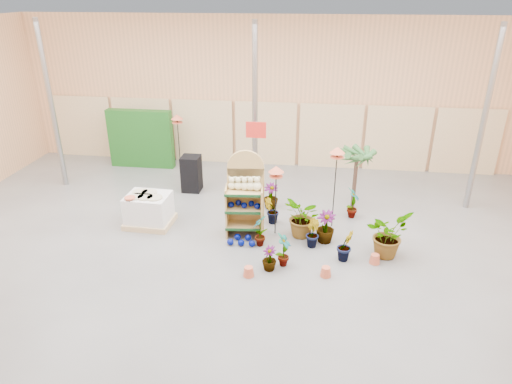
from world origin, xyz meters
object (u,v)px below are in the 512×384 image
pallet_stack (149,210)px  bird_table_front (276,171)px  potted_plant_2 (303,218)px  display_shelf (245,197)px

pallet_stack → bird_table_front: bird_table_front is taller
pallet_stack → bird_table_front: size_ratio=0.67×
potted_plant_2 → bird_table_front: bearing=173.6°
pallet_stack → potted_plant_2: bearing=0.7°
pallet_stack → display_shelf: bearing=0.1°
bird_table_front → potted_plant_2: size_ratio=1.71×
display_shelf → pallet_stack: display_shelf is taller
pallet_stack → potted_plant_2: size_ratio=1.14×
bird_table_front → potted_plant_2: bearing=-6.4°
display_shelf → bird_table_front: size_ratio=1.19×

